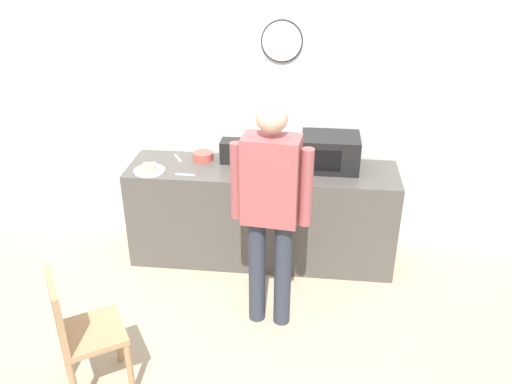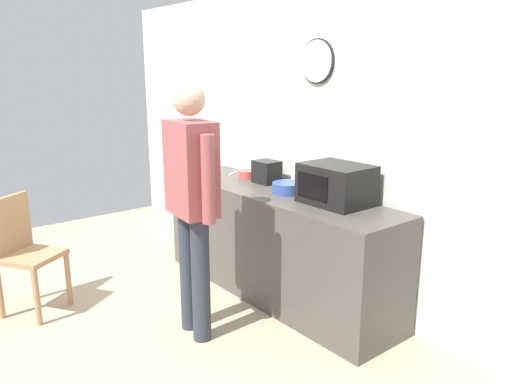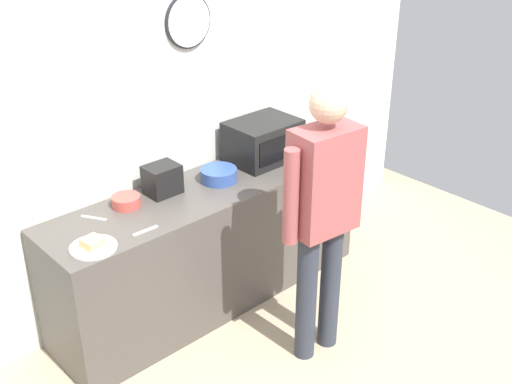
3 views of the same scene
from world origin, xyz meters
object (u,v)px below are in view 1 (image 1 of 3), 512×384
object	(u,v)px
microwave	(330,152)
wooden_chair	(79,330)
spoon_utensil	(185,175)
sandwich_plate	(149,169)
fork_utensil	(178,158)
salad_bowl	(203,156)
cereal_bowl	(276,163)
toaster	(233,151)
person_standing	(271,202)

from	to	relation	value
microwave	wooden_chair	bearing A→B (deg)	-130.70
wooden_chair	spoon_utensil	bearing A→B (deg)	77.08
sandwich_plate	fork_utensil	distance (m)	0.35
sandwich_plate	salad_bowl	world-z (taller)	salad_bowl
spoon_utensil	wooden_chair	size ratio (longest dim) A/B	0.18
sandwich_plate	wooden_chair	bearing A→B (deg)	-91.09
cereal_bowl	wooden_chair	size ratio (longest dim) A/B	0.27
fork_utensil	wooden_chair	xyz separation A→B (m)	(-0.21, -1.90, -0.39)
salad_bowl	cereal_bowl	size ratio (longest dim) A/B	0.72
salad_bowl	wooden_chair	world-z (taller)	salad_bowl
toaster	fork_utensil	bearing A→B (deg)	179.41
cereal_bowl	fork_utensil	world-z (taller)	cereal_bowl
microwave	salad_bowl	size ratio (longest dim) A/B	2.73
sandwich_plate	wooden_chair	xyz separation A→B (m)	(-0.03, -1.59, -0.41)
fork_utensil	person_standing	xyz separation A→B (m)	(0.95, -1.04, 0.15)
sandwich_plate	fork_utensil	bearing A→B (deg)	60.03
toaster	person_standing	xyz separation A→B (m)	(0.43, -1.03, 0.05)
microwave	wooden_chair	world-z (taller)	microwave
wooden_chair	microwave	bearing A→B (deg)	49.30
salad_bowl	sandwich_plate	bearing A→B (deg)	-143.38
toaster	fork_utensil	world-z (taller)	toaster
toaster	fork_utensil	size ratio (longest dim) A/B	1.29
fork_utensil	spoon_utensil	distance (m)	0.38
salad_bowl	fork_utensil	distance (m)	0.24
cereal_bowl	person_standing	bearing A→B (deg)	-87.82
sandwich_plate	cereal_bowl	world-z (taller)	cereal_bowl
salad_bowl	wooden_chair	bearing A→B (deg)	-103.18
toaster	person_standing	size ratio (longest dim) A/B	0.12
cereal_bowl	person_standing	xyz separation A→B (m)	(0.04, -0.93, 0.11)
microwave	person_standing	bearing A→B (deg)	-113.73
person_standing	sandwich_plate	bearing A→B (deg)	146.87
microwave	sandwich_plate	xyz separation A→B (m)	(-1.56, -0.25, -0.13)
microwave	fork_utensil	distance (m)	1.39
microwave	fork_utensil	bearing A→B (deg)	177.77
sandwich_plate	salad_bowl	size ratio (longest dim) A/B	1.48
sandwich_plate	salad_bowl	distance (m)	0.52
microwave	cereal_bowl	xyz separation A→B (m)	(-0.47, -0.06, -0.11)
microwave	person_standing	world-z (taller)	person_standing
salad_bowl	person_standing	size ratio (longest dim) A/B	0.10
spoon_utensil	fork_utensil	bearing A→B (deg)	113.46
salad_bowl	fork_utensil	size ratio (longest dim) A/B	1.08
microwave	toaster	bearing A→B (deg)	176.79
sandwich_plate	spoon_utensil	xyz separation A→B (m)	(0.33, -0.04, -0.02)
toaster	wooden_chair	bearing A→B (deg)	-110.93
sandwich_plate	toaster	bearing A→B (deg)	23.44
microwave	fork_utensil	xyz separation A→B (m)	(-1.38, 0.05, -0.15)
person_standing	wooden_chair	xyz separation A→B (m)	(-1.15, -0.86, -0.54)
fork_utensil	microwave	bearing A→B (deg)	-2.23
fork_utensil	wooden_chair	size ratio (longest dim) A/B	0.18
salad_bowl	wooden_chair	xyz separation A→B (m)	(-0.45, -1.90, -0.43)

